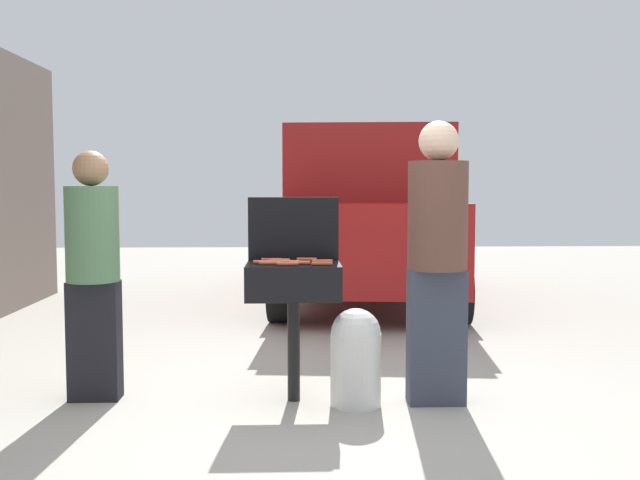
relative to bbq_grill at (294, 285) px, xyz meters
The scene contains 18 objects.
ground_plane 0.78m from the bbq_grill, 53.30° to the right, with size 24.00×24.00×0.00m, color #9E998E.
bbq_grill is the anchor object (origin of this frame).
grill_lid_open 0.41m from the bbq_grill, 90.00° to the left, with size 0.60×0.05×0.42m, color black.
hot_dog_0 0.19m from the bbq_grill, 138.92° to the left, with size 0.03×0.03×0.13m, color #C6593D.
hot_dog_1 0.18m from the bbq_grill, behind, with size 0.03×0.03×0.13m, color #AD4228.
hot_dog_2 0.23m from the bbq_grill, 154.06° to the right, with size 0.03×0.03×0.13m, color #C6593D.
hot_dog_3 0.16m from the bbq_grill, 131.48° to the right, with size 0.03×0.03×0.13m, color #C6593D.
hot_dog_4 0.22m from the bbq_grill, 55.77° to the left, with size 0.03×0.03×0.13m, color #AD4228.
hot_dog_5 0.24m from the bbq_grill, ahead, with size 0.03×0.03×0.13m, color #B74C33.
hot_dog_6 0.17m from the bbq_grill, 59.15° to the right, with size 0.03×0.03×0.13m, color #C6593D.
hot_dog_7 0.24m from the bbq_grill, behind, with size 0.03×0.03×0.13m, color #B74C33.
hot_dog_8 0.27m from the bbq_grill, 36.82° to the right, with size 0.03×0.03×0.13m, color #AD4228.
hot_dog_9 0.21m from the bbq_grill, 104.27° to the right, with size 0.03×0.03×0.13m, color #B74C33.
hot_dog_10 0.24m from the bbq_grill, 143.15° to the left, with size 0.03×0.03×0.13m, color #AD4228.
propane_tank 0.59m from the bbq_grill, 17.69° to the right, with size 0.32×0.32×0.62m.
person_left 1.29m from the bbq_grill, behind, with size 0.34×0.34×1.60m.
person_right 0.94m from the bbq_grill, ahead, with size 0.37×0.37×1.78m.
parked_minivan 4.21m from the bbq_grill, 77.70° to the left, with size 2.36×4.56×2.02m.
Camera 1 is at (-0.13, -4.37, 1.38)m, focal length 40.45 mm.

